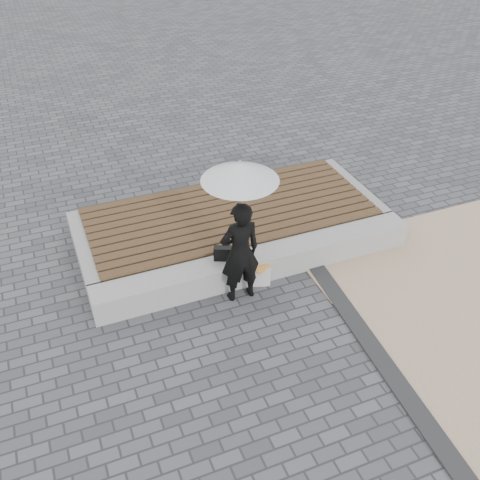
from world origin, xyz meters
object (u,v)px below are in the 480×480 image
seating_ledge (259,264)px  woman (240,252)px  handbag (224,254)px  parasol (240,172)px  canvas_tote (259,275)px

seating_ledge → woman: woman is taller
seating_ledge → handbag: handbag is taller
seating_ledge → parasol: 1.93m
seating_ledge → handbag: (-0.53, 0.05, 0.31)m
canvas_tote → seating_ledge: bearing=84.4°
seating_ledge → parasol: (-0.45, -0.36, 1.84)m
parasol → handbag: 1.59m
handbag → canvas_tote: bearing=-5.8°
seating_ledge → parasol: parasol is taller
canvas_tote → parasol: bearing=-139.6°
seating_ledge → woman: (-0.45, -0.36, 0.59)m
woman → handbag: (-0.08, 0.41, -0.28)m
seating_ledge → woman: bearing=-141.4°
parasol → handbag: size_ratio=4.13×
seating_ledge → canvas_tote: (-0.09, -0.21, -0.03)m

